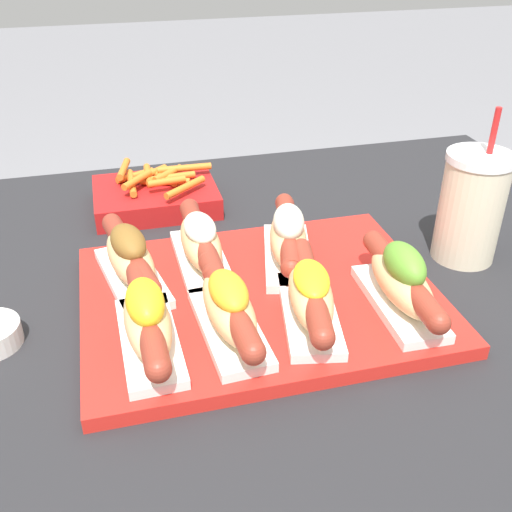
# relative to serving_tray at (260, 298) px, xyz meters

# --- Properties ---
(patio_table) EXTENTS (1.28, 0.84, 0.69)m
(patio_table) POSITION_rel_serving_tray_xyz_m (-0.06, 0.06, -0.35)
(patio_table) COLOR #232326
(patio_table) RESTS_ON ground_plane
(serving_tray) EXTENTS (0.43, 0.33, 0.02)m
(serving_tray) POSITION_rel_serving_tray_xyz_m (0.00, 0.00, 0.00)
(serving_tray) COLOR red
(serving_tray) RESTS_ON patio_table
(hot_dog_0) EXTENTS (0.06, 0.20, 0.08)m
(hot_dog_0) POSITION_rel_serving_tray_xyz_m (-0.14, -0.07, 0.04)
(hot_dog_0) COLOR white
(hot_dog_0) RESTS_ON serving_tray
(hot_dog_1) EXTENTS (0.07, 0.20, 0.07)m
(hot_dog_1) POSITION_rel_serving_tray_xyz_m (-0.05, -0.07, 0.04)
(hot_dog_1) COLOR white
(hot_dog_1) RESTS_ON serving_tray
(hot_dog_2) EXTENTS (0.09, 0.20, 0.06)m
(hot_dog_2) POSITION_rel_serving_tray_xyz_m (0.04, -0.06, 0.04)
(hot_dog_2) COLOR white
(hot_dog_2) RESTS_ON serving_tray
(hot_dog_3) EXTENTS (0.06, 0.20, 0.08)m
(hot_dog_3) POSITION_rel_serving_tray_xyz_m (0.15, -0.07, 0.04)
(hot_dog_3) COLOR white
(hot_dog_3) RESTS_ON serving_tray
(hot_dog_4) EXTENTS (0.09, 0.20, 0.07)m
(hot_dog_4) POSITION_rel_serving_tray_xyz_m (-0.15, 0.06, 0.04)
(hot_dog_4) COLOR white
(hot_dog_4) RESTS_ON serving_tray
(hot_dog_5) EXTENTS (0.06, 0.20, 0.07)m
(hot_dog_5) POSITION_rel_serving_tray_xyz_m (-0.06, 0.08, 0.04)
(hot_dog_5) COLOR white
(hot_dog_5) RESTS_ON serving_tray
(hot_dog_6) EXTENTS (0.10, 0.20, 0.08)m
(hot_dog_6) POSITION_rel_serving_tray_xyz_m (0.05, 0.07, 0.04)
(hot_dog_6) COLOR white
(hot_dog_6) RESTS_ON serving_tray
(drink_cup) EXTENTS (0.09, 0.09, 0.21)m
(drink_cup) POSITION_rel_serving_tray_xyz_m (0.30, 0.04, 0.07)
(drink_cup) COLOR beige
(drink_cup) RESTS_ON patio_table
(fries_basket) EXTENTS (0.20, 0.15, 0.06)m
(fries_basket) POSITION_rel_serving_tray_xyz_m (-0.09, 0.31, 0.01)
(fries_basket) COLOR #B21919
(fries_basket) RESTS_ON patio_table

